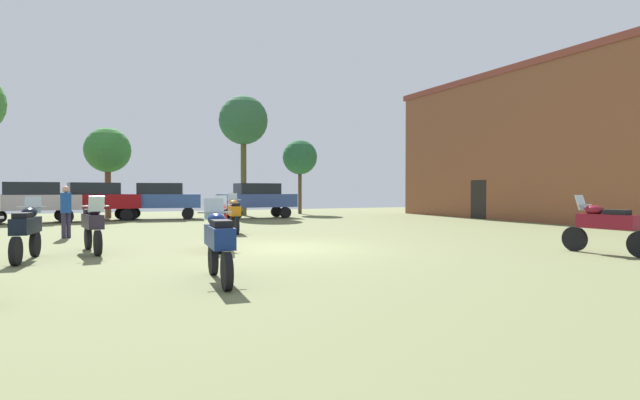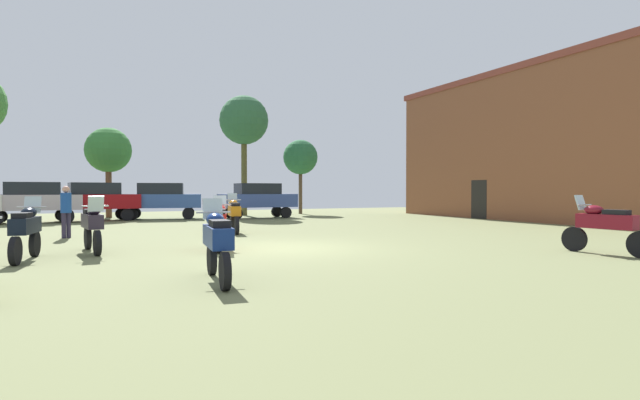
{
  "view_description": "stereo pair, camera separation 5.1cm",
  "coord_description": "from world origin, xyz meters",
  "px_view_note": "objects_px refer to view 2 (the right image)",
  "views": [
    {
      "loc": [
        -4.97,
        -12.61,
        1.63
      ],
      "look_at": [
        3.32,
        4.78,
        1.24
      ],
      "focal_mm": 27.55,
      "sensor_mm": 36.0,
      "label": 1
    },
    {
      "loc": [
        -4.92,
        -12.63,
        1.63
      ],
      "look_at": [
        3.32,
        4.78,
        1.24
      ],
      "focal_mm": 27.55,
      "sensor_mm": 36.0,
      "label": 2
    }
  ],
  "objects_px": {
    "motorcycle_9": "(605,225)",
    "car_2": "(258,198)",
    "tree_4": "(300,158)",
    "motorcycle_4": "(234,214)",
    "tree_2": "(244,121)",
    "tree_3": "(108,151)",
    "motorcycle_1": "(26,229)",
    "motorcycle_3": "(217,241)",
    "car_6": "(34,199)",
    "motorcycle_6": "(92,225)",
    "car_1": "(161,198)",
    "car_4": "(95,199)",
    "motorcycle_7": "(220,223)",
    "person_1": "(66,208)",
    "brick_building": "(569,144)"
  },
  "relations": [
    {
      "from": "motorcycle_9",
      "to": "car_2",
      "type": "height_order",
      "value": "car_2"
    },
    {
      "from": "motorcycle_9",
      "to": "tree_4",
      "type": "relative_size",
      "value": 0.45
    },
    {
      "from": "motorcycle_4",
      "to": "tree_2",
      "type": "distance_m",
      "value": 13.97
    },
    {
      "from": "tree_3",
      "to": "tree_2",
      "type": "bearing_deg",
      "value": -6.75
    },
    {
      "from": "motorcycle_1",
      "to": "tree_4",
      "type": "bearing_deg",
      "value": 60.04
    },
    {
      "from": "motorcycle_3",
      "to": "tree_3",
      "type": "relative_size",
      "value": 0.42
    },
    {
      "from": "car_6",
      "to": "motorcycle_4",
      "type": "bearing_deg",
      "value": -144.27
    },
    {
      "from": "motorcycle_6",
      "to": "car_1",
      "type": "relative_size",
      "value": 0.48
    },
    {
      "from": "motorcycle_1",
      "to": "motorcycle_4",
      "type": "bearing_deg",
      "value": 47.92
    },
    {
      "from": "car_6",
      "to": "tree_2",
      "type": "height_order",
      "value": "tree_2"
    },
    {
      "from": "car_4",
      "to": "motorcycle_4",
      "type": "bearing_deg",
      "value": -162.77
    },
    {
      "from": "motorcycle_1",
      "to": "motorcycle_7",
      "type": "xyz_separation_m",
      "value": [
        4.49,
        0.15,
        0.0
      ]
    },
    {
      "from": "motorcycle_9",
      "to": "tree_3",
      "type": "distance_m",
      "value": 25.72
    },
    {
      "from": "car_1",
      "to": "car_6",
      "type": "relative_size",
      "value": 1.05
    },
    {
      "from": "car_1",
      "to": "car_2",
      "type": "bearing_deg",
      "value": -93.09
    },
    {
      "from": "motorcycle_3",
      "to": "motorcycle_9",
      "type": "relative_size",
      "value": 0.97
    },
    {
      "from": "car_6",
      "to": "tree_3",
      "type": "bearing_deg",
      "value": -45.85
    },
    {
      "from": "motorcycle_3",
      "to": "person_1",
      "type": "height_order",
      "value": "person_1"
    },
    {
      "from": "motorcycle_7",
      "to": "car_1",
      "type": "height_order",
      "value": "car_1"
    },
    {
      "from": "motorcycle_6",
      "to": "tree_2",
      "type": "xyz_separation_m",
      "value": [
        8.9,
        16.42,
        5.26
      ]
    },
    {
      "from": "car_4",
      "to": "car_2",
      "type": "bearing_deg",
      "value": -104.73
    },
    {
      "from": "brick_building",
      "to": "motorcycle_6",
      "type": "relative_size",
      "value": 9.64
    },
    {
      "from": "brick_building",
      "to": "motorcycle_3",
      "type": "xyz_separation_m",
      "value": [
        -20.88,
        -9.22,
        -3.35
      ]
    },
    {
      "from": "motorcycle_3",
      "to": "motorcycle_7",
      "type": "height_order",
      "value": "motorcycle_7"
    },
    {
      "from": "car_1",
      "to": "car_2",
      "type": "height_order",
      "value": "same"
    },
    {
      "from": "tree_4",
      "to": "tree_3",
      "type": "bearing_deg",
      "value": 177.58
    },
    {
      "from": "motorcycle_7",
      "to": "tree_4",
      "type": "relative_size",
      "value": 0.41
    },
    {
      "from": "motorcycle_9",
      "to": "person_1",
      "type": "relative_size",
      "value": 1.29
    },
    {
      "from": "car_4",
      "to": "tree_3",
      "type": "xyz_separation_m",
      "value": [
        0.79,
        3.07,
        2.74
      ]
    },
    {
      "from": "motorcycle_3",
      "to": "tree_4",
      "type": "bearing_deg",
      "value": 68.9
    },
    {
      "from": "person_1",
      "to": "tree_3",
      "type": "height_order",
      "value": "tree_3"
    },
    {
      "from": "motorcycle_4",
      "to": "tree_3",
      "type": "distance_m",
      "value": 14.15
    },
    {
      "from": "motorcycle_1",
      "to": "tree_4",
      "type": "height_order",
      "value": "tree_4"
    },
    {
      "from": "motorcycle_9",
      "to": "person_1",
      "type": "xyz_separation_m",
      "value": [
        -12.34,
        10.51,
        0.29
      ]
    },
    {
      "from": "motorcycle_1",
      "to": "motorcycle_9",
      "type": "distance_m",
      "value": 13.87
    },
    {
      "from": "motorcycle_4",
      "to": "car_1",
      "type": "bearing_deg",
      "value": 105.76
    },
    {
      "from": "car_2",
      "to": "tree_3",
      "type": "distance_m",
      "value": 9.21
    },
    {
      "from": "tree_3",
      "to": "car_2",
      "type": "bearing_deg",
      "value": -28.36
    },
    {
      "from": "motorcycle_1",
      "to": "car_4",
      "type": "xyz_separation_m",
      "value": [
        1.59,
        15.21,
        0.45
      ]
    },
    {
      "from": "car_1",
      "to": "car_2",
      "type": "xyz_separation_m",
      "value": [
        5.16,
        -1.33,
        0.0
      ]
    },
    {
      "from": "motorcycle_1",
      "to": "tree_3",
      "type": "xyz_separation_m",
      "value": [
        2.38,
        18.28,
        3.19
      ]
    },
    {
      "from": "motorcycle_4",
      "to": "tree_2",
      "type": "bearing_deg",
      "value": 80.53
    },
    {
      "from": "car_2",
      "to": "tree_4",
      "type": "bearing_deg",
      "value": -50.35
    },
    {
      "from": "car_2",
      "to": "tree_3",
      "type": "bearing_deg",
      "value": 60.44
    },
    {
      "from": "motorcycle_7",
      "to": "car_4",
      "type": "distance_m",
      "value": 15.35
    },
    {
      "from": "motorcycle_3",
      "to": "car_1",
      "type": "xyz_separation_m",
      "value": [
        1.62,
        19.86,
        0.45
      ]
    },
    {
      "from": "car_4",
      "to": "motorcycle_9",
      "type": "bearing_deg",
      "value": -157.93
    },
    {
      "from": "motorcycle_1",
      "to": "motorcycle_3",
      "type": "height_order",
      "value": "motorcycle_1"
    },
    {
      "from": "car_4",
      "to": "tree_4",
      "type": "height_order",
      "value": "tree_4"
    },
    {
      "from": "motorcycle_7",
      "to": "car_4",
      "type": "relative_size",
      "value": 0.46
    }
  ]
}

